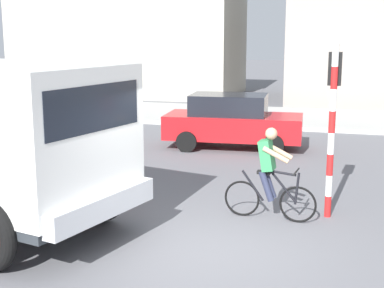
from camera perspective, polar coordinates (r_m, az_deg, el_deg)
The scene contains 6 objects.
ground_plane at distance 8.96m, azimuth 1.44°, elevation -10.96°, with size 120.00×120.00×0.00m, color slate.
sidewalk_far at distance 22.25m, azimuth 10.33°, elevation 2.63°, with size 80.00×5.00×0.16m, color #ADADA8.
cyclist at distance 10.29m, azimuth 7.93°, elevation -3.03°, with size 1.73×0.51×1.72m.
traffic_light_pole at distance 10.48m, azimuth 14.21°, elevation 3.70°, with size 0.24×0.43×3.20m.
car_red_near at distance 16.56m, azimuth 4.13°, elevation 2.38°, with size 4.10×2.08×1.60m.
building_corner_left at distance 31.51m, azimuth -6.34°, elevation 10.46°, with size 12.18×6.17×5.82m.
Camera 1 is at (2.04, -8.03, 3.42)m, focal length 52.17 mm.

